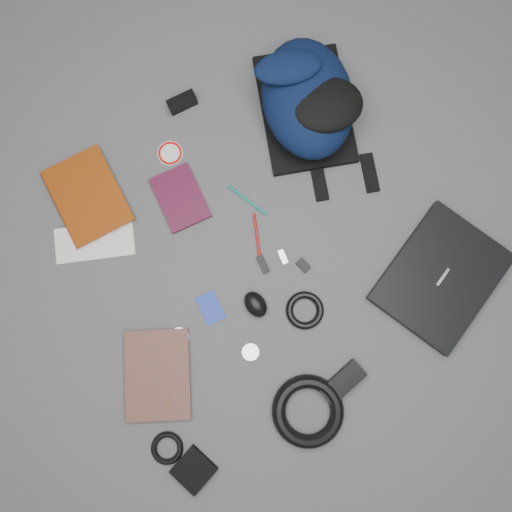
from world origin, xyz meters
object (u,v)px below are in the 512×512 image
backpack (308,99)px  mouse (256,304)px  pouch (194,470)px  comic_book (125,376)px  compact_camera (182,102)px  laptop (441,277)px  dvd_case (180,198)px  textbook_red (58,211)px  power_brick (343,382)px

backpack → mouse: 0.61m
pouch → comic_book: bearing=99.4°
backpack → compact_camera: backpack is taller
laptop → dvd_case: bearing=109.4°
textbook_red → pouch: (0.01, -0.84, -0.00)m
comic_book → dvd_case: 0.54m
compact_camera → power_brick: (0.01, -0.94, -0.01)m
comic_book → mouse: (0.42, -0.00, 0.01)m
laptop → comic_book: bearing=144.0°
backpack → comic_book: size_ratio=1.61×
comic_book → pouch: size_ratio=2.66×
backpack → dvd_case: (-0.46, -0.06, -0.08)m
backpack → power_brick: backpack is taller
pouch → compact_camera: bearing=63.8°
laptop → compact_camera: size_ratio=4.06×
dvd_case → mouse: size_ratio=2.23×
dvd_case → pouch: (-0.33, -0.70, 0.01)m
laptop → pouch: 0.88m
comic_book → power_brick: 0.61m
backpack → textbook_red: (-0.79, 0.08, -0.07)m
comic_book → textbook_red: bearing=111.0°
backpack → pouch: size_ratio=4.30×
pouch → textbook_red: bearing=90.4°
comic_book → mouse: size_ratio=3.16×
dvd_case → pouch: pouch is taller
compact_camera → power_brick: bearing=-87.2°
comic_book → dvd_case: comic_book is taller
compact_camera → mouse: compact_camera is taller
compact_camera → mouse: size_ratio=1.09×
comic_book → dvd_case: bearing=71.3°
laptop → compact_camera: bearing=91.9°
comic_book → laptop: bearing=14.4°
comic_book → mouse: mouse is taller
compact_camera → backpack: bearing=-29.2°
textbook_red → mouse: mouse is taller
backpack → compact_camera: (-0.32, 0.19, -0.06)m
backpack → textbook_red: bearing=-166.5°
pouch → laptop: bearing=8.1°
laptop → textbook_red: 1.13m
laptop → comic_book: laptop is taller
backpack → pouch: (-0.78, -0.76, -0.07)m
power_brick → pouch: 0.48m
comic_book → pouch: pouch is taller
textbook_red → power_brick: bearing=-58.6°
power_brick → pouch: (-0.48, -0.01, -0.00)m
backpack → textbook_red: size_ratio=1.59×
pouch → power_brick: bearing=0.8°
compact_camera → power_brick: compact_camera is taller
mouse → power_brick: (0.11, -0.31, -0.00)m
textbook_red → dvd_case: bearing=-21.1°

